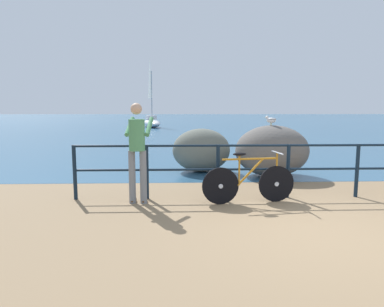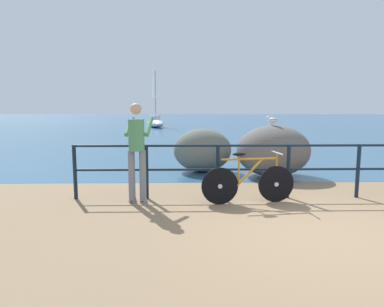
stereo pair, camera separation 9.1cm
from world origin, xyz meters
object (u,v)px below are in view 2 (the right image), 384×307
Objects in this scene: person_at_railing at (137,148)px; breakwater_boulder_left at (202,150)px; seagull at (272,120)px; bicycle at (249,182)px; sailboat at (155,119)px; breakwater_boulder_main at (273,151)px.

person_at_railing is 3.31m from breakwater_boulder_left.
bicycle is at bearing 115.90° from seagull.
person_at_railing is 0.29× the size of sailboat.
breakwater_boulder_main is 0.78m from seagull.
person_at_railing reaches higher than breakwater_boulder_main.
seagull is 22.76m from sailboat.
breakwater_boulder_main is (1.06, 2.42, 0.25)m from bicycle.
sailboat is (-4.86, 22.22, 0.07)m from breakwater_boulder_main.
breakwater_boulder_left is 1.99m from seagull.
sailboat is at bearing 9.47° from person_at_railing.
breakwater_boulder_main is 22.74m from sailboat.
seagull is (2.99, 2.33, 0.42)m from person_at_railing.
sailboat is (-3.80, 24.64, 0.32)m from bicycle.
person_at_railing is 0.97× the size of breakwater_boulder_main.
seagull is 0.05× the size of sailboat.
seagull reaches higher than bicycle.
person_at_railing is at bearing -142.34° from breakwater_boulder_main.
sailboat is (-4.80, 22.24, -0.70)m from seagull.
breakwater_boulder_main is 0.30× the size of sailboat.
breakwater_boulder_main is (3.05, 2.35, -0.36)m from person_at_railing.
sailboat reaches higher than bicycle.
bicycle is 2.66m from breakwater_boulder_main.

